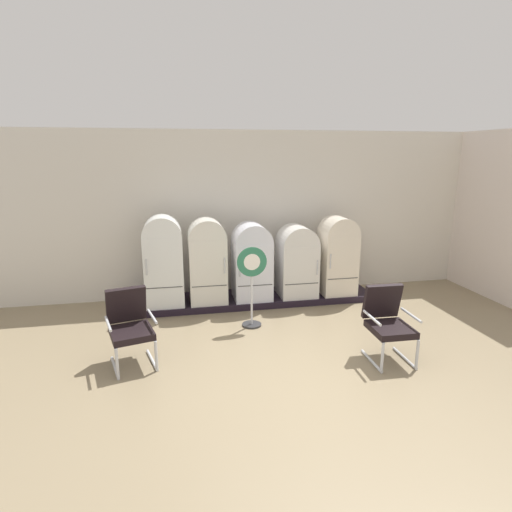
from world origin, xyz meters
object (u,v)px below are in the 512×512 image
refrigerator_1 (207,258)px  refrigerator_2 (252,259)px  armchair_right (388,320)px  refrigerator_0 (163,258)px  refrigerator_4 (338,253)px  armchair_left (130,324)px  refrigerator_3 (297,259)px  sign_stand (252,287)px

refrigerator_1 → refrigerator_2: (0.82, 0.02, -0.07)m
armchair_right → refrigerator_0: bearing=140.7°
refrigerator_4 → armchair_right: refrigerator_4 is taller
refrigerator_0 → refrigerator_2: size_ratio=1.13×
refrigerator_0 → armchair_left: (-0.43, -1.92, -0.41)m
refrigerator_4 → armchair_left: bearing=-152.8°
refrigerator_4 → refrigerator_1: bearing=-180.0°
armchair_right → refrigerator_1: bearing=132.3°
refrigerator_0 → refrigerator_4: refrigerator_0 is taller
refrigerator_2 → armchair_right: (1.42, -2.49, -0.31)m
armchair_left → refrigerator_0: bearing=77.3°
refrigerator_0 → refrigerator_3: 2.48m
refrigerator_0 → refrigerator_3: size_ratio=1.19×
armchair_left → sign_stand: (1.84, 0.89, 0.11)m
refrigerator_0 → refrigerator_3: bearing=0.6°
refrigerator_3 → armchair_right: size_ratio=1.33×
refrigerator_3 → sign_stand: 1.51m
refrigerator_2 → refrigerator_4: size_ratio=0.95×
refrigerator_0 → refrigerator_2: 1.61m
armchair_right → refrigerator_3: bearing=102.3°
refrigerator_1 → refrigerator_2: size_ratio=1.08×
refrigerator_2 → sign_stand: 1.07m
refrigerator_3 → armchair_right: 2.57m
refrigerator_2 → sign_stand: size_ratio=1.07×
armchair_right → sign_stand: sign_stand is taller
refrigerator_0 → sign_stand: refrigerator_0 is taller
sign_stand → refrigerator_1: bearing=121.6°
refrigerator_0 → refrigerator_1: bearing=-0.4°
refrigerator_4 → armchair_right: bearing=-96.0°
armchair_left → sign_stand: sign_stand is taller
refrigerator_1 → refrigerator_2: bearing=1.3°
refrigerator_3 → armchair_left: (-2.91, -1.94, -0.26)m
refrigerator_2 → refrigerator_3: (0.88, 0.01, -0.04)m
refrigerator_0 → armchair_right: 3.93m
refrigerator_1 → refrigerator_3: (1.70, 0.03, -0.11)m
refrigerator_4 → armchair_left: 4.19m
armchair_left → sign_stand: size_ratio=0.76×
refrigerator_2 → refrigerator_3: bearing=0.9°
refrigerator_3 → armchair_right: (0.55, -2.50, -0.26)m
armchair_left → armchair_right: size_ratio=1.00×
refrigerator_2 → armchair_right: bearing=-60.2°
refrigerator_2 → armchair_left: refrigerator_2 is taller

